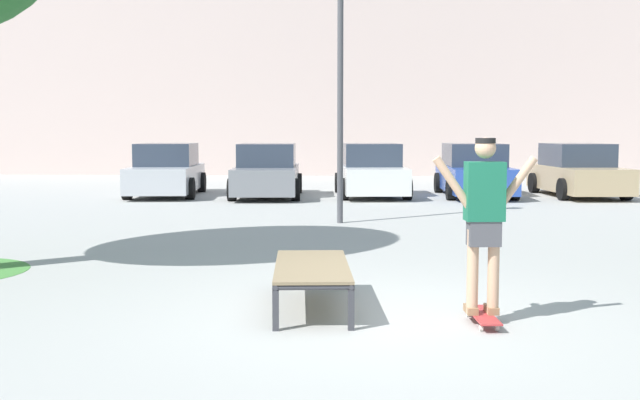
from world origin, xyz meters
TOP-DOWN VIEW (x-y plane):
  - ground_plane at (0.00, 0.00)m, footprint 120.00×120.00m
  - building_facade at (-1.98, 26.55)m, footprint 39.59×4.00m
  - skate_box at (-0.71, 0.47)m, footprint 0.91×1.96m
  - skateboard at (0.97, -0.10)m, footprint 0.26×0.81m
  - skater at (0.97, -0.10)m, footprint 1.00×0.30m
  - car_silver at (-5.84, 14.33)m, footprint 2.20×4.34m
  - car_grey at (-2.90, 14.09)m, footprint 2.11×4.30m
  - car_white at (0.04, 14.53)m, footprint 2.20×4.34m
  - car_blue at (2.99, 14.62)m, footprint 2.01×4.25m
  - car_tan at (5.93, 14.79)m, footprint 2.18×4.33m
  - light_post at (-0.64, 7.95)m, footprint 0.36×0.36m

SIDE VIEW (x-z plane):
  - ground_plane at x=0.00m, z-range 0.00..0.00m
  - skateboard at x=0.97m, z-range 0.03..0.12m
  - skate_box at x=-0.71m, z-range 0.18..0.64m
  - car_silver at x=-5.84m, z-range -0.06..1.44m
  - car_grey at x=-2.90m, z-range -0.06..1.44m
  - car_white at x=0.04m, z-range -0.06..1.44m
  - car_blue at x=2.99m, z-range -0.06..1.44m
  - car_tan at x=5.93m, z-range -0.06..1.44m
  - skater at x=0.97m, z-range 0.22..1.92m
  - light_post at x=-0.64m, z-range 0.91..6.74m
  - building_facade at x=-1.98m, z-range 0.00..11.67m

